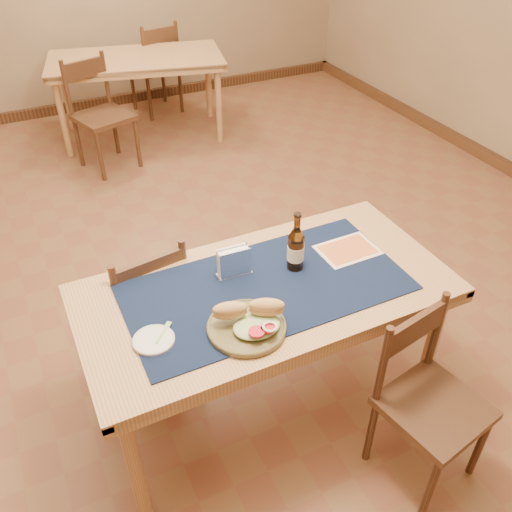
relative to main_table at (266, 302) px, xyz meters
name	(u,v)px	position (x,y,z in m)	size (l,w,h in m)	color
room	(190,79)	(0.00, 0.80, 0.73)	(6.04, 7.04, 2.84)	brown
main_table	(266,302)	(0.00, 0.00, 0.00)	(1.60, 0.80, 0.75)	tan
placemat	(266,287)	(0.00, 0.00, 0.09)	(1.20, 0.60, 0.01)	#0E1834
baseboard	(206,298)	(0.00, 0.80, -0.62)	(6.00, 7.00, 0.10)	#4F301C
back_table	(136,66)	(0.37, 3.37, 0.00)	(1.68, 1.10, 0.75)	tan
chair_main_far	(145,305)	(-0.44, 0.46, -0.23)	(0.45, 0.45, 0.85)	#4F301C
chair_main_near	(428,399)	(0.46, -0.59, -0.24)	(0.45, 0.45, 0.83)	#4F301C
chair_back_near	(100,113)	(-0.10, 2.90, -0.19)	(0.53, 0.53, 0.92)	#4F301C
chair_back_far	(156,67)	(0.69, 3.86, -0.19)	(0.50, 0.50, 0.92)	#4F301C
sandwich_plate	(249,323)	(-0.17, -0.20, 0.12)	(0.32, 0.31, 0.12)	brown
side_plate	(154,340)	(-0.53, -0.10, 0.10)	(0.16, 0.16, 0.01)	silver
fork	(164,331)	(-0.48, -0.08, 0.10)	(0.09, 0.10, 0.00)	#84D072
beer_bottle	(296,248)	(0.17, 0.06, 0.19)	(0.08, 0.08, 0.28)	#46270C
napkin_holder	(234,262)	(-0.09, 0.14, 0.15)	(0.16, 0.06, 0.14)	white
menu_card	(348,250)	(0.46, 0.07, 0.09)	(0.27, 0.20, 0.01)	#F7E0BA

